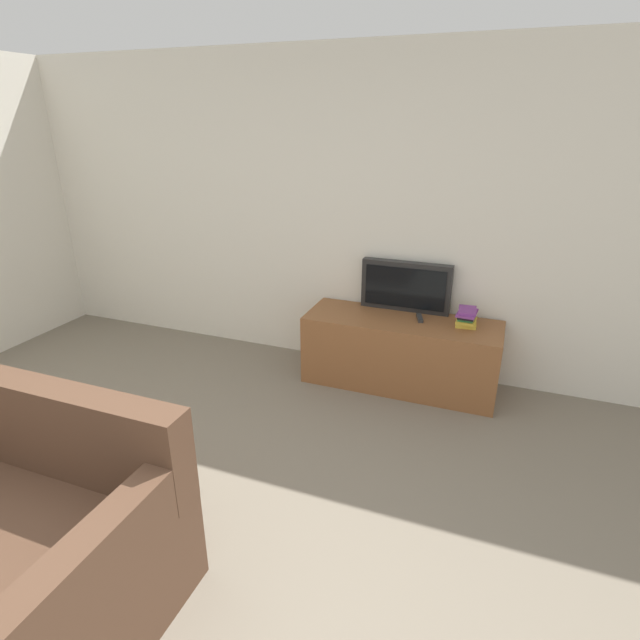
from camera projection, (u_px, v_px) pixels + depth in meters
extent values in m
cube|color=silver|center=(340.00, 216.00, 4.17)|extent=(9.00, 0.06, 2.60)
cube|color=brown|center=(400.00, 352.00, 4.07)|extent=(1.54, 0.53, 0.57)
cube|color=black|center=(406.00, 286.00, 4.09)|extent=(0.73, 0.08, 0.41)
cube|color=black|center=(405.00, 288.00, 4.05)|extent=(0.65, 0.01, 0.33)
cube|color=#4C3323|center=(32.00, 422.00, 2.41)|extent=(1.75, 0.17, 0.46)
cube|color=#4C3323|center=(116.00, 594.00, 1.92)|extent=(0.14, 0.97, 0.72)
cube|color=gold|center=(466.00, 323.00, 3.85)|extent=(0.16, 0.18, 0.03)
cube|color=gold|center=(466.00, 320.00, 3.83)|extent=(0.15, 0.19, 0.02)
cube|color=#2D753D|center=(466.00, 318.00, 3.84)|extent=(0.12, 0.17, 0.02)
cube|color=black|center=(467.00, 315.00, 3.83)|extent=(0.13, 0.19, 0.03)
cube|color=#7A3884|center=(467.00, 313.00, 3.80)|extent=(0.15, 0.23, 0.02)
cube|color=#7A3884|center=(467.00, 310.00, 3.80)|extent=(0.14, 0.20, 0.02)
cube|color=#2D2D2D|center=(420.00, 318.00, 3.96)|extent=(0.08, 0.17, 0.02)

